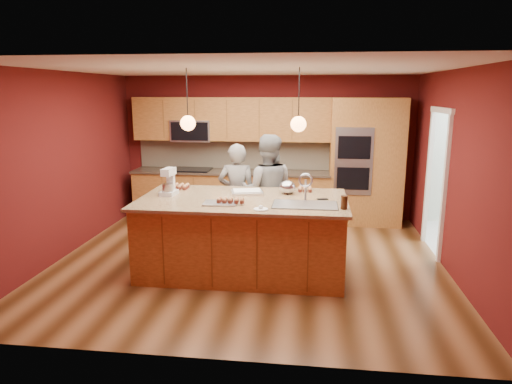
# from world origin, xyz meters

# --- Properties ---
(floor) EXTENTS (5.50, 5.50, 0.00)m
(floor) POSITION_xyz_m (0.00, 0.00, 0.00)
(floor) COLOR #42250F
(floor) RESTS_ON ground
(ceiling) EXTENTS (5.50, 5.50, 0.00)m
(ceiling) POSITION_xyz_m (0.00, 0.00, 2.70)
(ceiling) COLOR silver
(ceiling) RESTS_ON ground
(wall_back) EXTENTS (5.50, 0.00, 5.50)m
(wall_back) POSITION_xyz_m (0.00, 2.50, 1.35)
(wall_back) COLOR #531111
(wall_back) RESTS_ON ground
(wall_front) EXTENTS (5.50, 0.00, 5.50)m
(wall_front) POSITION_xyz_m (0.00, -2.50, 1.35)
(wall_front) COLOR #531111
(wall_front) RESTS_ON ground
(wall_left) EXTENTS (0.00, 5.00, 5.00)m
(wall_left) POSITION_xyz_m (-2.75, 0.00, 1.35)
(wall_left) COLOR #531111
(wall_left) RESTS_ON ground
(wall_right) EXTENTS (0.00, 5.00, 5.00)m
(wall_right) POSITION_xyz_m (2.75, 0.00, 1.35)
(wall_right) COLOR #531111
(wall_right) RESTS_ON ground
(cabinet_run) EXTENTS (3.74, 0.64, 2.30)m
(cabinet_run) POSITION_xyz_m (-0.68, 2.25, 0.98)
(cabinet_run) COLOR brown
(cabinet_run) RESTS_ON floor
(oven_column) EXTENTS (1.30, 0.62, 2.30)m
(oven_column) POSITION_xyz_m (1.85, 2.19, 1.15)
(oven_column) COLOR brown
(oven_column) RESTS_ON floor
(doorway_trim) EXTENTS (0.08, 1.11, 2.20)m
(doorway_trim) POSITION_xyz_m (2.73, 0.80, 1.05)
(doorway_trim) COLOR white
(doorway_trim) RESTS_ON wall_right
(pendant_left) EXTENTS (0.20, 0.20, 0.80)m
(pendant_left) POSITION_xyz_m (-0.75, -0.33, 2.00)
(pendant_left) COLOR black
(pendant_left) RESTS_ON ceiling
(pendant_right) EXTENTS (0.20, 0.20, 0.80)m
(pendant_right) POSITION_xyz_m (0.69, -0.33, 2.00)
(pendant_right) COLOR black
(pendant_right) RESTS_ON ceiling
(island) EXTENTS (2.76, 1.54, 1.39)m
(island) POSITION_xyz_m (-0.01, -0.34, 0.52)
(island) COLOR brown
(island) RESTS_ON floor
(person_left) EXTENTS (0.61, 0.42, 1.63)m
(person_left) POSITION_xyz_m (-0.28, 0.69, 0.81)
(person_left) COLOR black
(person_left) RESTS_ON floor
(person_right) EXTENTS (0.89, 0.71, 1.77)m
(person_right) POSITION_xyz_m (0.19, 0.69, 0.89)
(person_right) COLOR slate
(person_right) RESTS_ON floor
(stand_mixer) EXTENTS (0.22, 0.29, 0.37)m
(stand_mixer) POSITION_xyz_m (-1.07, -0.25, 1.17)
(stand_mixer) COLOR silver
(stand_mixer) RESTS_ON island
(sheet_cake) EXTENTS (0.50, 0.42, 0.05)m
(sheet_cake) POSITION_xyz_m (-0.02, -0.04, 1.04)
(sheet_cake) COLOR silver
(sheet_cake) RESTS_ON island
(cooling_rack) EXTENTS (0.44, 0.33, 0.02)m
(cooling_rack) POSITION_xyz_m (-0.27, -0.68, 1.03)
(cooling_rack) COLOR #9EA1A5
(cooling_rack) RESTS_ON island
(mixing_bowl) EXTENTS (0.23, 0.23, 0.19)m
(mixing_bowl) POSITION_xyz_m (0.54, 0.01, 1.11)
(mixing_bowl) COLOR #B9BBC0
(mixing_bowl) RESTS_ON island
(plate) EXTENTS (0.17, 0.17, 0.01)m
(plate) POSITION_xyz_m (0.28, -0.91, 1.02)
(plate) COLOR white
(plate) RESTS_ON island
(tumbler) EXTENTS (0.08, 0.08, 0.17)m
(tumbler) POSITION_xyz_m (1.27, -0.75, 1.10)
(tumbler) COLOR #371C0D
(tumbler) RESTS_ON island
(phone) EXTENTS (0.15, 0.11, 0.01)m
(phone) POSITION_xyz_m (1.02, -0.28, 1.02)
(phone) COLOR black
(phone) RESTS_ON island
(cupcakes_left) EXTENTS (0.31, 0.23, 0.07)m
(cupcakes_left) POSITION_xyz_m (-1.06, 0.15, 1.05)
(cupcakes_left) COLOR #B3784C
(cupcakes_left) RESTS_ON island
(cupcakes_rack) EXTENTS (0.36, 0.15, 0.07)m
(cupcakes_rack) POSITION_xyz_m (-0.13, -0.67, 1.06)
(cupcakes_rack) COLOR #B3784C
(cupcakes_rack) RESTS_ON island
(cupcakes_right) EXTENTS (0.21, 0.21, 0.06)m
(cupcakes_right) POSITION_xyz_m (0.78, 0.21, 1.05)
(cupcakes_right) COLOR #B3784C
(cupcakes_right) RESTS_ON island
(dryer) EXTENTS (0.65, 0.66, 0.92)m
(dryer) POSITION_xyz_m (4.18, 1.56, 0.46)
(dryer) COLOR silver
(dryer) RESTS_ON floor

